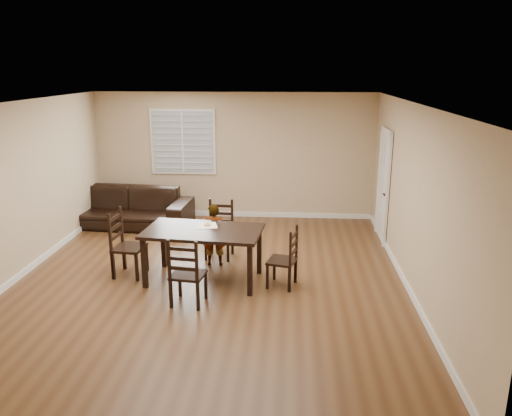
# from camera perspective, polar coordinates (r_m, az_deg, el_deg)

# --- Properties ---
(ground) EXTENTS (7.00, 7.00, 0.00)m
(ground) POSITION_cam_1_polar(r_m,az_deg,el_deg) (7.86, -5.27, -8.24)
(ground) COLOR brown
(ground) RESTS_ON ground
(room) EXTENTS (6.04, 7.04, 2.72)m
(room) POSITION_cam_1_polar(r_m,az_deg,el_deg) (7.49, -5.13, 5.04)
(room) COLOR tan
(room) RESTS_ON ground
(dining_table) EXTENTS (1.85, 1.16, 0.82)m
(dining_table) POSITION_cam_1_polar(r_m,az_deg,el_deg) (7.62, -6.07, -3.10)
(dining_table) COLOR black
(dining_table) RESTS_ON ground
(chair_near) EXTENTS (0.49, 0.46, 1.00)m
(chair_near) POSITION_cam_1_polar(r_m,az_deg,el_deg) (8.73, -4.06, -2.55)
(chair_near) COLOR black
(chair_near) RESTS_ON ground
(chair_far) EXTENTS (0.50, 0.47, 0.99)m
(chair_far) POSITION_cam_1_polar(r_m,az_deg,el_deg) (6.91, -8.11, -7.78)
(chair_far) COLOR black
(chair_far) RESTS_ON ground
(chair_left) EXTENTS (0.49, 0.52, 1.07)m
(chair_left) POSITION_cam_1_polar(r_m,az_deg,el_deg) (8.16, -15.12, -4.17)
(chair_left) COLOR black
(chair_left) RESTS_ON ground
(chair_right) EXTENTS (0.48, 0.50, 0.93)m
(chair_right) POSITION_cam_1_polar(r_m,az_deg,el_deg) (7.48, 3.81, -5.99)
(chair_right) COLOR black
(chair_right) RESTS_ON ground
(child) EXTENTS (0.40, 0.28, 1.06)m
(child) POSITION_cam_1_polar(r_m,az_deg,el_deg) (8.27, -4.84, -3.06)
(child) COLOR gray
(child) RESTS_ON ground
(napkin) EXTENTS (0.39, 0.39, 0.00)m
(napkin) POSITION_cam_1_polar(r_m,az_deg,el_deg) (7.78, -5.69, -2.01)
(napkin) COLOR white
(napkin) RESTS_ON dining_table
(donut) EXTENTS (0.11, 0.11, 0.04)m
(donut) POSITION_cam_1_polar(r_m,az_deg,el_deg) (7.76, -5.54, -1.86)
(donut) COLOR gold
(donut) RESTS_ON napkin
(sofa) EXTENTS (2.77, 1.25, 0.79)m
(sofa) POSITION_cam_1_polar(r_m,az_deg,el_deg) (10.69, -14.70, 0.08)
(sofa) COLOR black
(sofa) RESTS_ON ground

